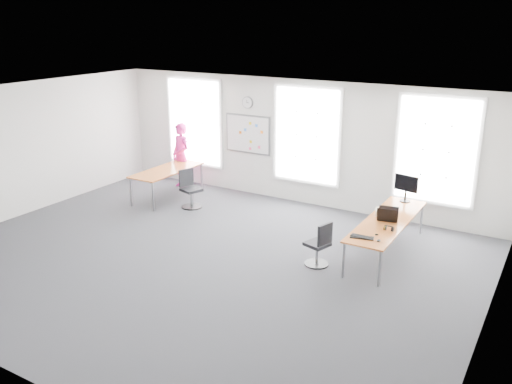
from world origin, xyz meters
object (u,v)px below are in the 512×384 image
Objects in this scene: desk_right at (387,222)px; headphones at (389,228)px; chair_left at (190,191)px; desk_left at (167,172)px; monitor at (406,186)px; person at (181,156)px; chair_right at (319,247)px; keyboard at (362,237)px.

desk_right is 16.74× the size of headphones.
chair_left is (-4.90, 0.25, -0.25)m from desk_right.
desk_left is at bearing 91.41° from chair_left.
headphones is (5.99, -1.05, 0.06)m from desk_left.
monitor is at bearing 91.03° from desk_right.
monitor is at bearing 92.97° from headphones.
desk_right is 0.57m from headphones.
monitor is (6.04, -0.19, 0.18)m from person.
chair_right is 1.29m from headphones.
chair_right reaches higher than headphones.
desk_right is 5.83m from desk_left.
person reaches higher than chair_left.
chair_right is at bearing -91.40° from chair_left.
person reaches higher than desk_right.
person is at bearing 142.69° from keyboard.
desk_left is 1.18× the size of person.
chair_right is at bearing -128.05° from desk_right.
headphones is 0.30× the size of monitor.
chair_left is 1.71m from person.
monitor is at bearing 176.92° from chair_right.
headphones reaches higher than keyboard.
chair_left is (-4.01, 1.39, 0.03)m from chair_right.
keyboard is at bearing -121.57° from headphones.
keyboard is (5.69, -1.61, 0.03)m from desk_left.
monitor is at bearing 6.97° from desk_left.
monitor reaches higher than desk_right.
chair_left is at bearing 167.58° from headphones.
desk_right is 3.12× the size of chair_left.
desk_left is at bearing 174.94° from desk_right.
monitor is (-0.20, 1.75, 0.30)m from headphones.
desk_left is 5.19m from chair_right.
desk_left is at bearing 166.41° from headphones.
person is 3.01× the size of monitor.
chair_left is at bearing 177.08° from desk_right.
headphones is (5.09, -0.78, 0.34)m from chair_left.
headphones is 1.79m from monitor.
chair_left reaches higher than desk_right.
monitor is (4.88, 0.97, 0.64)m from chair_left.
desk_right is at bearing 159.11° from chair_right.
chair_left reaches higher than headphones.
keyboard is (0.78, 0.05, 0.33)m from chair_right.
desk_left is 5.84m from monitor.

